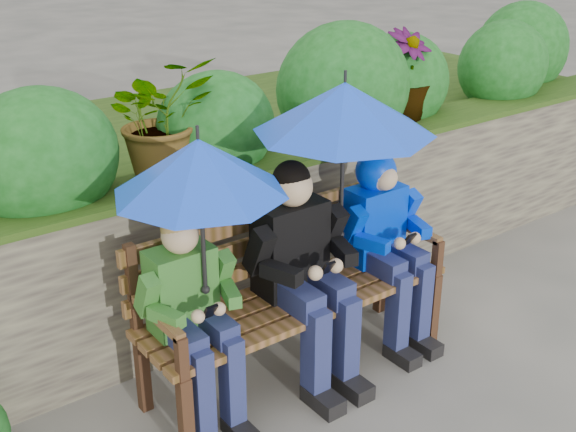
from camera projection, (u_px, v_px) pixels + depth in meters
ground at (299, 378)px, 4.01m from camera, size 60.00×60.00×0.00m
garden_backdrop at (155, 190)px, 4.92m from camera, size 8.00×2.85×1.77m
park_bench at (290, 282)px, 3.92m from camera, size 1.78×0.52×0.94m
boy_left at (192, 310)px, 3.46m from camera, size 0.48×0.55×1.11m
boy_middle at (303, 265)px, 3.80m from camera, size 0.57×0.65×1.23m
boy_right at (385, 232)px, 4.15m from camera, size 0.50×0.61×1.15m
umbrella_left at (199, 167)px, 3.21m from camera, size 0.81×0.81×0.84m
umbrella_right at (344, 108)px, 3.70m from camera, size 0.96×0.96×0.93m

